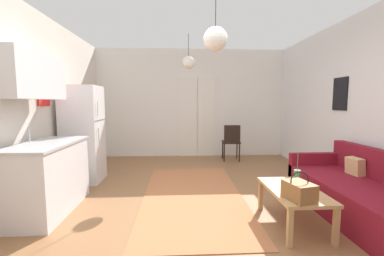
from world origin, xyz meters
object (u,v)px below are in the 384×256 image
(bamboo_vase, at_px, (297,177))
(refrigerator, at_px, (83,134))
(couch, at_px, (368,198))
(pendant_lamp_near, at_px, (215,39))
(handbag, at_px, (299,191))
(pendant_lamp_far, at_px, (188,63))
(coffee_table, at_px, (294,194))
(accent_chair, at_px, (231,140))

(bamboo_vase, relative_size, refrigerator, 0.23)
(couch, relative_size, pendant_lamp_near, 2.57)
(handbag, distance_m, pendant_lamp_far, 3.35)
(couch, relative_size, pendant_lamp_far, 3.06)
(bamboo_vase, xyz_separation_m, refrigerator, (-3.10, 1.61, 0.33))
(coffee_table, distance_m, handbag, 0.35)
(refrigerator, distance_m, pendant_lamp_near, 2.98)
(handbag, relative_size, pendant_lamp_near, 0.42)
(couch, xyz_separation_m, accent_chair, (-1.02, 3.08, 0.23))
(couch, bearing_deg, accent_chair, 108.31)
(handbag, relative_size, accent_chair, 0.39)
(coffee_table, relative_size, bamboo_vase, 2.38)
(coffee_table, xyz_separation_m, bamboo_vase, (0.11, 0.16, 0.15))
(couch, xyz_separation_m, pendant_lamp_far, (-2.08, 2.31, 1.94))
(refrigerator, relative_size, pendant_lamp_far, 2.48)
(bamboo_vase, relative_size, pendant_lamp_far, 0.58)
(accent_chair, xyz_separation_m, pendant_lamp_near, (-0.87, -3.16, 1.58))
(coffee_table, bearing_deg, accent_chair, 90.84)
(pendant_lamp_near, bearing_deg, handbag, -21.72)
(coffee_table, bearing_deg, pendant_lamp_near, 178.80)
(couch, relative_size, handbag, 6.15)
(couch, height_order, accent_chair, accent_chair)
(refrigerator, bearing_deg, coffee_table, -30.64)
(pendant_lamp_far, bearing_deg, refrigerator, -161.31)
(refrigerator, bearing_deg, pendant_lamp_near, -40.13)
(coffee_table, distance_m, refrigerator, 3.51)
(couch, bearing_deg, refrigerator, 157.11)
(handbag, xyz_separation_m, accent_chair, (0.05, 3.49, -0.02))
(couch, distance_m, pendant_lamp_far, 3.66)
(handbag, bearing_deg, pendant_lamp_far, 110.41)
(accent_chair, distance_m, pendant_lamp_far, 2.15)
(coffee_table, bearing_deg, bamboo_vase, 55.01)
(couch, bearing_deg, bamboo_vase, 175.90)
(coffee_table, xyz_separation_m, handbag, (-0.09, -0.31, 0.15))
(pendant_lamp_near, distance_m, pendant_lamp_far, 2.40)
(bamboo_vase, bearing_deg, pendant_lamp_near, -172.19)
(accent_chair, height_order, pendant_lamp_far, pendant_lamp_far)
(bamboo_vase, distance_m, pendant_lamp_near, 1.87)
(refrigerator, height_order, pendant_lamp_far, pendant_lamp_far)
(coffee_table, bearing_deg, refrigerator, 149.36)
(bamboo_vase, relative_size, handbag, 1.16)
(coffee_table, xyz_separation_m, accent_chair, (-0.05, 3.18, 0.13))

